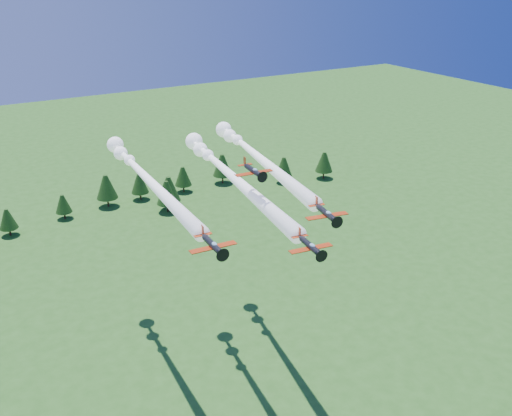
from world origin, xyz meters
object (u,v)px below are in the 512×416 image
plane_left (144,175)px  plane_right (255,154)px  plane_slot (253,171)px  plane_lead (227,172)px

plane_left → plane_right: (22.35, -4.67, 2.04)m
plane_left → plane_right: 22.92m
plane_left → plane_slot: (9.16, -26.86, 7.55)m
plane_lead → plane_right: (10.57, 7.83, -0.47)m
plane_left → plane_slot: size_ratio=8.70×
plane_slot → plane_right: bearing=63.5°
plane_right → plane_slot: size_ratio=8.25×
plane_left → plane_lead: bearing=-43.8°
plane_lead → plane_left: bearing=140.6°
plane_lead → plane_right: size_ratio=1.02×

